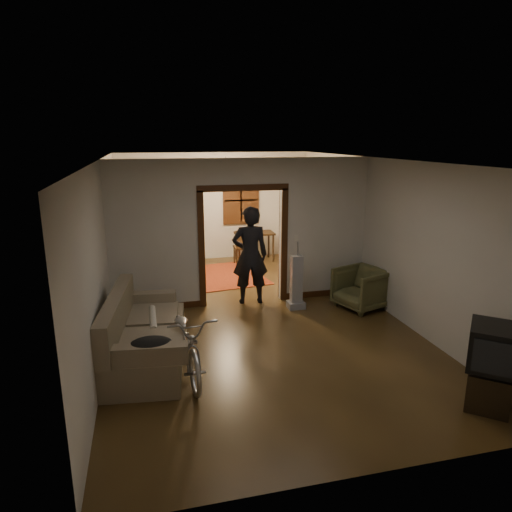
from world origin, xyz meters
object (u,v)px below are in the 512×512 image
object	(u,v)px
bicycle	(187,341)
desk	(254,247)
person	(250,255)
sofa	(146,328)
locker	(173,233)
armchair	(361,288)

from	to	relation	value
bicycle	desk	world-z (taller)	bicycle
person	sofa	bearing A→B (deg)	50.17
bicycle	desk	size ratio (longest dim) A/B	1.79
person	locker	distance (m)	3.29
sofa	person	bearing A→B (deg)	51.89
armchair	desk	bearing A→B (deg)	176.92
person	desk	world-z (taller)	person
armchair	person	xyz separation A→B (m)	(-1.97, 0.80, 0.57)
sofa	locker	world-z (taller)	locker
bicycle	locker	xyz separation A→B (m)	(0.20, 5.56, 0.37)
bicycle	desk	xyz separation A→B (m)	(2.30, 5.59, -0.10)
armchair	person	size ratio (longest dim) A/B	0.45
sofa	bicycle	size ratio (longest dim) A/B	1.23
sofa	desk	size ratio (longest dim) A/B	2.20
locker	desk	bearing A→B (deg)	6.60
bicycle	person	world-z (taller)	person
armchair	person	world-z (taller)	person
armchair	person	bearing A→B (deg)	-131.67
sofa	armchair	distance (m)	4.16
sofa	locker	size ratio (longest dim) A/B	1.31
bicycle	armchair	size ratio (longest dim) A/B	2.11
sofa	person	size ratio (longest dim) A/B	1.16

